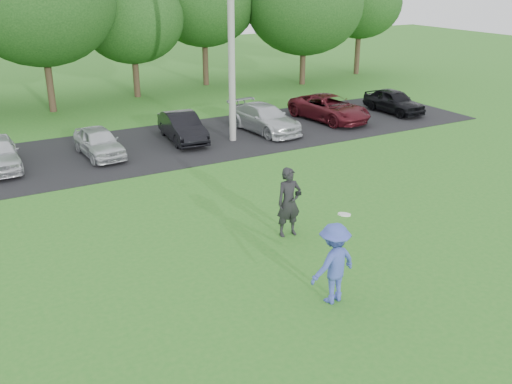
# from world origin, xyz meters

# --- Properties ---
(ground) EXTENTS (100.00, 100.00, 0.00)m
(ground) POSITION_xyz_m (0.00, 0.00, 0.00)
(ground) COLOR #2A7320
(ground) RESTS_ON ground
(parking_lot) EXTENTS (32.00, 6.50, 0.03)m
(parking_lot) POSITION_xyz_m (0.00, 13.00, 0.01)
(parking_lot) COLOR black
(parking_lot) RESTS_ON ground
(utility_pole) EXTENTS (0.28, 0.28, 9.21)m
(utility_pole) POSITION_xyz_m (3.70, 12.19, 4.61)
(utility_pole) COLOR gray
(utility_pole) RESTS_ON ground
(frisbee_player) EXTENTS (1.30, 0.87, 2.19)m
(frisbee_player) POSITION_xyz_m (-0.14, -0.24, 0.94)
(frisbee_player) COLOR #3E4EAF
(frisbee_player) RESTS_ON ground
(camera_bystander) EXTENTS (0.75, 0.53, 1.96)m
(camera_bystander) POSITION_xyz_m (0.81, 3.11, 0.98)
(camera_bystander) COLOR black
(camera_bystander) RESTS_ON ground
(parked_cars) EXTENTS (27.94, 4.68, 1.26)m
(parked_cars) POSITION_xyz_m (0.97, 12.91, 0.63)
(parked_cars) COLOR #54565B
(parked_cars) RESTS_ON parking_lot
(tree_row) EXTENTS (42.39, 9.85, 8.64)m
(tree_row) POSITION_xyz_m (1.51, 22.76, 4.91)
(tree_row) COLOR #38281C
(tree_row) RESTS_ON ground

